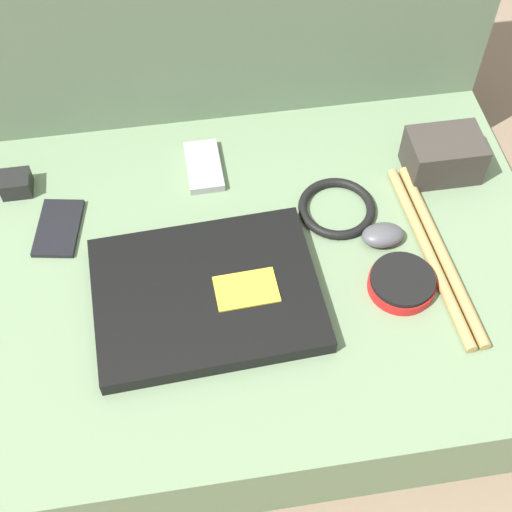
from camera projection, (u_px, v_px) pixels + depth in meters
ground_plane at (256, 315)px, 1.21m from camera, size 8.00×8.00×0.00m
couch_seat at (256, 291)px, 1.15m from camera, size 0.91×0.65×0.15m
couch_backrest at (218, 13)px, 1.21m from camera, size 0.91×0.20×0.60m
laptop at (207, 294)px, 1.04m from camera, size 0.34×0.26×0.03m
computer_mouse at (383, 235)px, 1.10m from camera, size 0.07×0.05×0.03m
speaker_puck at (402, 283)px, 1.05m from camera, size 0.10×0.10×0.03m
phone_silver at (204, 166)px, 1.19m from camera, size 0.06×0.11×0.01m
phone_black at (58, 228)px, 1.12m from camera, size 0.08×0.12×0.01m
camera_pouch at (443, 155)px, 1.17m from camera, size 0.12×0.09×0.07m
charger_brick at (16, 184)px, 1.16m from camera, size 0.05×0.04×0.03m
cable_coil at (337, 208)px, 1.14m from camera, size 0.12×0.12×0.01m
drumstick_pair at (435, 252)px, 1.09m from camera, size 0.06×0.34×0.02m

